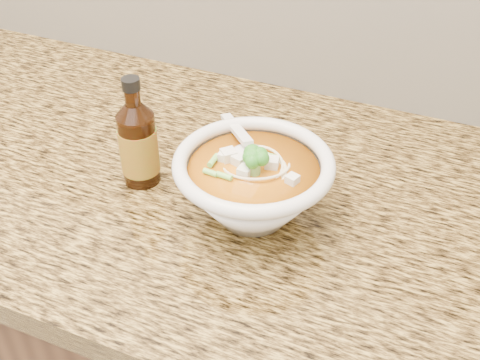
% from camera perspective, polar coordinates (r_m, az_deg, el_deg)
% --- Properties ---
extents(cabinet, '(4.00, 0.65, 0.86)m').
position_cam_1_polar(cabinet, '(1.37, -12.16, -12.59)').
color(cabinet, '#321C0F').
rests_on(cabinet, ground).
extents(counter_slab, '(4.00, 0.68, 0.04)m').
position_cam_1_polar(counter_slab, '(1.07, -15.29, 3.02)').
color(counter_slab, '#A7853D').
rests_on(counter_slab, cabinet).
extents(soup_bowl, '(0.22, 0.22, 0.12)m').
position_cam_1_polar(soup_bowl, '(0.83, 1.27, -0.61)').
color(soup_bowl, silver).
rests_on(soup_bowl, counter_slab).
extents(hot_sauce_bottle, '(0.07, 0.07, 0.17)m').
position_cam_1_polar(hot_sauce_bottle, '(0.90, -9.62, 3.37)').
color(hot_sauce_bottle, '#341707').
rests_on(hot_sauce_bottle, counter_slab).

